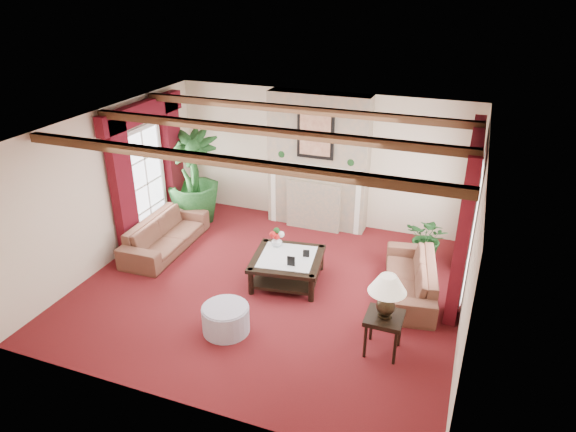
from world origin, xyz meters
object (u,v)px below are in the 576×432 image
at_px(potted_palm, 195,196).
at_px(side_table, 383,334).
at_px(sofa_right, 410,272).
at_px(sofa_left, 165,229).
at_px(coffee_table, 287,269).
at_px(ottoman, 226,319).

xyz_separation_m(potted_palm, side_table, (4.48, -2.80, -0.24)).
xyz_separation_m(sofa_right, potted_palm, (-4.61, 1.21, 0.15)).
relative_size(sofa_left, potted_palm, 1.00).
bearing_deg(coffee_table, sofa_right, 2.42).
distance_m(coffee_table, side_table, 2.20).
height_order(sofa_right, side_table, sofa_right).
distance_m(sofa_right, coffee_table, 2.00).
height_order(side_table, ottoman, side_table).
distance_m(sofa_left, side_table, 4.62).
height_order(sofa_left, side_table, sofa_left).
relative_size(sofa_right, potted_palm, 0.98).
bearing_deg(coffee_table, sofa_left, 165.56).
relative_size(coffee_table, side_table, 1.94).
height_order(sofa_right, coffee_table, sofa_right).
bearing_deg(sofa_left, sofa_right, -90.66).
height_order(sofa_left, potted_palm, potted_palm).
height_order(coffee_table, side_table, side_table).
relative_size(sofa_right, ottoman, 2.96).
relative_size(sofa_right, side_table, 3.47).
height_order(sofa_right, ottoman, sofa_right).
xyz_separation_m(coffee_table, side_table, (1.84, -1.21, 0.06)).
distance_m(potted_palm, side_table, 5.29).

